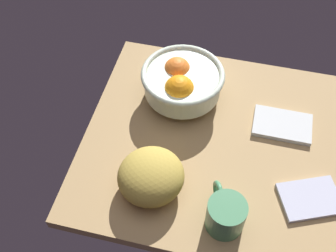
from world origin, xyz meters
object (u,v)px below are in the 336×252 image
napkin_spare (282,125)px  mug (225,214)px  bread_loaf (151,176)px  fruit_bowl (182,81)px  napkin_folded (310,199)px

napkin_spare → mug: (10.66, 29.98, 3.47)cm
bread_loaf → napkin_spare: bearing=-138.7°
fruit_bowl → mug: bearing=116.8°
bread_loaf → mug: (-17.81, 4.94, -0.62)cm
fruit_bowl → napkin_folded: fruit_bowl is taller
fruit_bowl → napkin_folded: bearing=146.4°
bread_loaf → napkin_folded: bread_loaf is taller
napkin_spare → mug: mug is taller
napkin_folded → fruit_bowl: bearing=-33.6°
fruit_bowl → napkin_folded: size_ratio=1.63×
fruit_bowl → bread_loaf: size_ratio=1.42×
bread_loaf → napkin_folded: bearing=-171.9°
mug → napkin_folded: bearing=-151.3°
fruit_bowl → bread_loaf: 28.84cm
bread_loaf → mug: bread_loaf is taller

